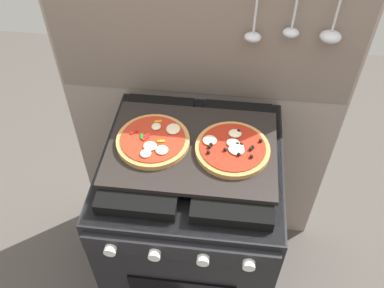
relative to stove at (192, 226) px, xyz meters
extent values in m
plane|color=#4C4742|center=(0.00, 0.00, -0.45)|extent=(4.00, 4.00, 0.00)
cube|color=gray|center=(0.00, 0.34, 0.32)|extent=(1.10, 0.03, 1.55)
cube|color=gray|center=(0.00, 0.32, 0.70)|extent=(1.08, 0.00, 0.56)
cylinder|color=silver|center=(0.16, 0.29, 0.82)|extent=(0.01, 0.01, 0.22)
ellipsoid|color=silver|center=(0.16, 0.29, 0.70)|extent=(0.06, 0.05, 0.03)
ellipsoid|color=silver|center=(0.28, 0.29, 0.72)|extent=(0.05, 0.04, 0.03)
cylinder|color=silver|center=(0.41, 0.29, 0.83)|extent=(0.01, 0.01, 0.19)
ellipsoid|color=silver|center=(0.41, 0.29, 0.72)|extent=(0.07, 0.06, 0.04)
cube|color=black|center=(0.00, 0.00, -0.02)|extent=(0.60, 0.60, 0.86)
cube|color=black|center=(0.00, 0.00, 0.40)|extent=(0.59, 0.59, 0.01)
cube|color=black|center=(-0.14, 0.00, 0.43)|extent=(0.24, 0.51, 0.04)
cube|color=black|center=(0.14, 0.00, 0.43)|extent=(0.24, 0.51, 0.04)
cube|color=black|center=(0.00, -0.31, 0.35)|extent=(0.58, 0.02, 0.07)
cylinder|color=silver|center=(-0.20, -0.33, 0.35)|extent=(0.04, 0.02, 0.04)
cylinder|color=silver|center=(-0.07, -0.33, 0.35)|extent=(0.04, 0.02, 0.04)
cylinder|color=silver|center=(0.07, -0.33, 0.35)|extent=(0.04, 0.02, 0.04)
cylinder|color=silver|center=(0.20, -0.33, 0.35)|extent=(0.04, 0.02, 0.04)
cube|color=black|center=(0.00, 0.00, 0.46)|extent=(0.54, 0.38, 0.02)
cylinder|color=#C18947|center=(-0.13, 0.00, 0.47)|extent=(0.24, 0.24, 0.02)
cylinder|color=#B72D19|center=(-0.13, 0.00, 0.49)|extent=(0.21, 0.21, 0.00)
ellipsoid|color=beige|center=(-0.09, -0.05, 0.49)|extent=(0.04, 0.04, 0.01)
ellipsoid|color=beige|center=(-0.13, -0.04, 0.49)|extent=(0.04, 0.04, 0.01)
ellipsoid|color=beige|center=(-0.12, 0.05, 0.49)|extent=(0.03, 0.03, 0.01)
ellipsoid|color=beige|center=(-0.13, -0.07, 0.49)|extent=(0.04, 0.04, 0.01)
ellipsoid|color=beige|center=(-0.07, 0.05, 0.49)|extent=(0.05, 0.05, 0.01)
cube|color=gold|center=(-0.12, 0.08, 0.49)|extent=(0.03, 0.01, 0.00)
cube|color=red|center=(-0.15, -0.01, 0.49)|extent=(0.02, 0.02, 0.00)
cube|color=red|center=(-0.14, 0.01, 0.49)|extent=(0.02, 0.02, 0.00)
cube|color=#19721E|center=(-0.16, 0.00, 0.49)|extent=(0.01, 0.03, 0.00)
cube|color=gold|center=(-0.10, -0.01, 0.49)|extent=(0.02, 0.01, 0.00)
cube|color=red|center=(-0.19, 0.02, 0.49)|extent=(0.02, 0.02, 0.00)
cylinder|color=#C18947|center=(0.13, -0.01, 0.47)|extent=(0.24, 0.24, 0.02)
cylinder|color=#AD2614|center=(0.13, -0.01, 0.49)|extent=(0.21, 0.21, 0.00)
ellipsoid|color=beige|center=(0.14, -0.02, 0.49)|extent=(0.05, 0.04, 0.01)
ellipsoid|color=beige|center=(0.13, 0.00, 0.49)|extent=(0.03, 0.03, 0.01)
ellipsoid|color=beige|center=(0.14, -0.02, 0.49)|extent=(0.04, 0.04, 0.01)
ellipsoid|color=beige|center=(0.13, 0.01, 0.49)|extent=(0.04, 0.04, 0.01)
ellipsoid|color=beige|center=(0.15, 0.00, 0.49)|extent=(0.03, 0.03, 0.01)
ellipsoid|color=beige|center=(0.13, 0.05, 0.49)|extent=(0.04, 0.04, 0.01)
ellipsoid|color=beige|center=(0.14, -0.01, 0.49)|extent=(0.05, 0.05, 0.01)
ellipsoid|color=beige|center=(0.06, 0.01, 0.49)|extent=(0.05, 0.04, 0.01)
sphere|color=black|center=(0.06, -0.01, 0.49)|extent=(0.01, 0.01, 0.01)
sphere|color=black|center=(0.15, 0.00, 0.49)|extent=(0.01, 0.01, 0.01)
sphere|color=black|center=(0.06, -0.02, 0.49)|extent=(0.01, 0.01, 0.01)
sphere|color=black|center=(0.18, -0.01, 0.49)|extent=(0.01, 0.01, 0.01)
sphere|color=black|center=(0.15, -0.04, 0.49)|extent=(0.01, 0.01, 0.01)
sphere|color=black|center=(0.19, -0.01, 0.49)|extent=(0.01, 0.01, 0.01)
sphere|color=black|center=(0.14, 0.06, 0.49)|extent=(0.01, 0.01, 0.01)
sphere|color=black|center=(0.06, -0.04, 0.49)|extent=(0.01, 0.01, 0.01)
sphere|color=black|center=(0.22, 0.02, 0.49)|extent=(0.01, 0.01, 0.01)
sphere|color=black|center=(0.14, 0.00, 0.49)|extent=(0.01, 0.01, 0.01)
sphere|color=black|center=(0.11, -0.03, 0.49)|extent=(0.01, 0.01, 0.01)
sphere|color=black|center=(0.19, -0.05, 0.49)|extent=(0.01, 0.01, 0.01)
camera|label=1|loc=(0.11, -0.91, 1.44)|focal=39.04mm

